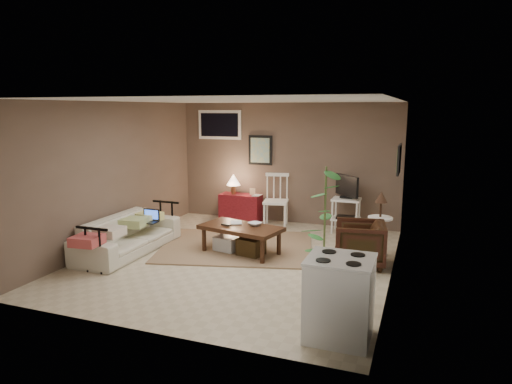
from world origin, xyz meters
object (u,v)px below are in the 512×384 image
at_px(coffee_table, 240,237).
at_px(tv_stand, 346,202).
at_px(side_table, 380,216).
at_px(potted_plant, 325,229).
at_px(sofa, 128,229).
at_px(armchair, 360,241).
at_px(spindle_chair, 276,202).
at_px(stove, 339,298).
at_px(red_console, 240,205).

bearing_deg(coffee_table, tv_stand, 54.15).
height_order(side_table, potted_plant, potted_plant).
height_order(sofa, side_table, side_table).
xyz_separation_m(sofa, tv_stand, (3.08, 2.41, 0.18)).
bearing_deg(side_table, armchair, -112.05).
xyz_separation_m(coffee_table, armchair, (1.84, 0.14, 0.09)).
bearing_deg(side_table, coffee_table, -161.15).
relative_size(spindle_chair, armchair, 1.42).
bearing_deg(sofa, potted_plant, -102.22).
distance_m(armchair, stove, 2.30).
distance_m(spindle_chair, potted_plant, 3.57).
bearing_deg(stove, potted_plant, 111.49).
distance_m(coffee_table, red_console, 2.17).
xyz_separation_m(armchair, stove, (0.11, -2.29, 0.06)).
relative_size(potted_plant, stove, 1.94).
bearing_deg(spindle_chair, coffee_table, -89.36).
bearing_deg(spindle_chair, red_console, 172.36).
bearing_deg(spindle_chair, potted_plant, -62.77).
xyz_separation_m(tv_stand, stove, (0.60, -4.03, -0.15)).
height_order(sofa, red_console, red_console).
relative_size(sofa, potted_plant, 1.20).
relative_size(red_console, potted_plant, 0.59).
height_order(sofa, tv_stand, tv_stand).
height_order(armchair, potted_plant, potted_plant).
height_order(armchair, stove, stove).
bearing_deg(stove, coffee_table, 132.19).
height_order(coffee_table, potted_plant, potted_plant).
distance_m(sofa, red_console, 2.69).
bearing_deg(armchair, coffee_table, -94.72).
bearing_deg(red_console, armchair, -34.84).
xyz_separation_m(red_console, spindle_chair, (0.81, -0.11, 0.15)).
distance_m(coffee_table, armchair, 1.85).
height_order(red_console, stove, red_console).
distance_m(tv_stand, side_table, 1.37).
relative_size(coffee_table, side_table, 1.36).
distance_m(coffee_table, stove, 2.91).
bearing_deg(armchair, tv_stand, -173.25).
height_order(tv_stand, potted_plant, potted_plant).
relative_size(red_console, side_table, 0.95).
bearing_deg(armchair, red_console, -133.88).
xyz_separation_m(sofa, side_table, (3.80, 1.25, 0.25)).
bearing_deg(coffee_table, sofa, -162.59).
xyz_separation_m(coffee_table, potted_plant, (1.60, -1.26, 0.61)).
height_order(coffee_table, red_console, red_console).
distance_m(side_table, armchair, 0.67).
bearing_deg(red_console, potted_plant, -53.30).
relative_size(coffee_table, sofa, 0.70).
height_order(spindle_chair, armchair, spindle_chair).
bearing_deg(sofa, tv_stand, -51.90).
relative_size(side_table, potted_plant, 0.62).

